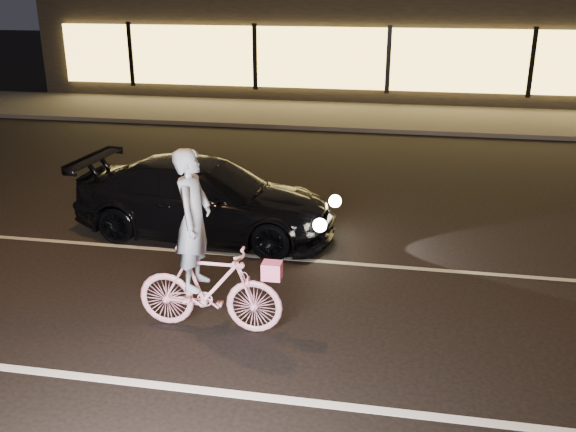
# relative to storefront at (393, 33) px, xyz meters

# --- Properties ---
(ground) EXTENTS (90.00, 90.00, 0.00)m
(ground) POSITION_rel_storefront_xyz_m (0.00, -18.97, -2.15)
(ground) COLOR black
(ground) RESTS_ON ground
(lane_stripe_near) EXTENTS (60.00, 0.12, 0.01)m
(lane_stripe_near) POSITION_rel_storefront_xyz_m (0.00, -20.47, -2.14)
(lane_stripe_near) COLOR silver
(lane_stripe_near) RESTS_ON ground
(lane_stripe_far) EXTENTS (60.00, 0.10, 0.01)m
(lane_stripe_far) POSITION_rel_storefront_xyz_m (0.00, -16.97, -2.14)
(lane_stripe_far) COLOR gray
(lane_stripe_far) RESTS_ON ground
(sidewalk) EXTENTS (30.00, 4.00, 0.12)m
(sidewalk) POSITION_rel_storefront_xyz_m (0.00, -5.97, -2.09)
(sidewalk) COLOR #383533
(sidewalk) RESTS_ON ground
(storefront) EXTENTS (25.40, 8.42, 4.20)m
(storefront) POSITION_rel_storefront_xyz_m (0.00, 0.00, 0.00)
(storefront) COLOR black
(storefront) RESTS_ON ground
(cyclist) EXTENTS (1.82, 0.63, 2.29)m
(cyclist) POSITION_rel_storefront_xyz_m (-1.57, -19.20, -1.33)
(cyclist) COLOR #F6437A
(cyclist) RESTS_ON ground
(sedan) EXTENTS (4.52, 2.14, 1.27)m
(sedan) POSITION_rel_storefront_xyz_m (-2.52, -16.18, -1.51)
(sedan) COLOR black
(sedan) RESTS_ON ground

